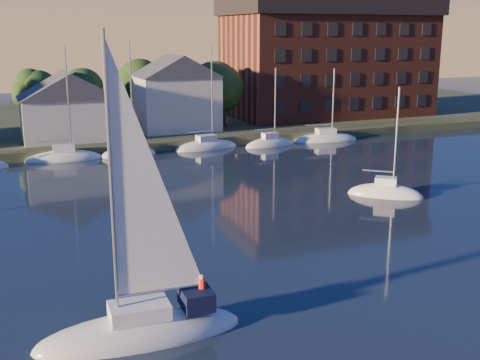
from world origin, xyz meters
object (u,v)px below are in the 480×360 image
clubhouse_centre (69,105)px  drifting_sailboat_right (385,195)px  hero_sailboat (143,324)px  condo_block (328,57)px  clubhouse_east (176,92)px

clubhouse_centre → drifting_sailboat_right: bearing=-56.4°
hero_sailboat → condo_block: bearing=-124.6°
condo_block → hero_sailboat: 72.11m
clubhouse_centre → hero_sailboat: size_ratio=0.77×
drifting_sailboat_right → clubhouse_centre: bearing=163.0°
clubhouse_east → drifting_sailboat_right: (8.13, -35.26, -5.90)m
condo_block → clubhouse_centre: bearing=-168.8°
clubhouse_centre → condo_block: 41.05m
clubhouse_centre → hero_sailboat: bearing=-93.1°
clubhouse_east → hero_sailboat: 54.35m
condo_block → drifting_sailboat_right: condo_block is taller
clubhouse_east → condo_block: (26.00, 5.95, 3.79)m
clubhouse_east → condo_block: bearing=12.9°
clubhouse_east → condo_block: condo_block is taller
clubhouse_centre → hero_sailboat: hero_sailboat is taller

